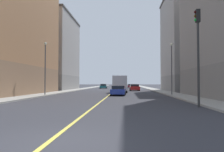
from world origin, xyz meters
TOP-DOWN VIEW (x-y plane):
  - ground_plane at (0.00, 0.00)m, footprint 400.00×400.00m
  - sidewalk_left at (8.97, 49.00)m, footprint 2.59×168.00m
  - sidewalk_right at (-8.97, 49.00)m, footprint 2.59×168.00m
  - lane_center_stripe at (0.00, 49.00)m, footprint 0.16×154.00m
  - building_left_mid at (15.19, 37.15)m, footprint 10.16×14.43m
  - building_right_midblock at (-15.19, 44.28)m, footprint 10.16×16.65m
  - traffic_light_left_near at (7.26, 9.28)m, footprint 0.40×0.32m
  - street_lamp_left_near at (8.27, 22.76)m, footprint 0.36×0.36m
  - street_lamp_right_near at (-8.27, 21.71)m, footprint 0.36×0.36m
  - car_teal at (-4.15, 57.20)m, footprint 1.97×4.61m
  - car_blue at (1.27, 23.26)m, footprint 2.03×4.47m
  - car_silver at (4.46, 55.92)m, footprint 2.01×4.25m
  - car_red at (4.14, 40.00)m, footprint 2.07×4.58m
  - car_maroon at (3.98, 64.74)m, footprint 1.99×4.49m
  - box_truck at (1.33, 31.40)m, footprint 2.42×7.31m

SIDE VIEW (x-z plane):
  - ground_plane at x=0.00m, z-range 0.00..0.00m
  - lane_center_stripe at x=0.00m, z-range 0.00..0.01m
  - sidewalk_left at x=8.97m, z-range 0.00..0.15m
  - sidewalk_right at x=-8.97m, z-range 0.00..0.15m
  - car_maroon at x=3.98m, z-range -0.01..1.23m
  - car_silver at x=4.46m, z-range -0.01..1.28m
  - car_blue at x=1.27m, z-range 0.00..1.28m
  - car_teal at x=-4.15m, z-range -0.01..1.29m
  - car_red at x=4.14m, z-range -0.01..1.36m
  - box_truck at x=1.33m, z-range 0.11..2.92m
  - street_lamp_left_near at x=8.27m, z-range 0.89..7.66m
  - street_lamp_right_near at x=-8.27m, z-range 0.90..7.77m
  - traffic_light_left_near at x=7.26m, z-range 0.94..7.77m
  - building_right_midblock at x=-15.19m, z-range 0.01..17.41m
  - building_left_mid at x=15.19m, z-range 0.01..19.14m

